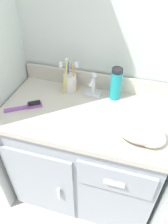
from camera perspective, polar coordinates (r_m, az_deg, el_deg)
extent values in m
plane|color=beige|center=(1.70, 0.24, -19.27)|extent=(6.00, 6.00, 0.00)
cube|color=silver|center=(1.20, 4.61, 22.42)|extent=(1.06, 0.08, 2.20)
cube|color=#9EA8B2|center=(1.41, 0.28, -11.99)|extent=(0.85, 0.45, 0.71)
cube|color=#9EA8B2|center=(1.37, -11.24, -18.16)|extent=(0.41, 0.02, 0.57)
cube|color=#9EA8B2|center=(1.09, 8.02, -17.26)|extent=(0.37, 0.02, 0.17)
cube|color=silver|center=(1.32, -6.52, -20.30)|extent=(0.02, 0.02, 0.09)
cube|color=silver|center=(1.08, 7.84, -18.04)|extent=(0.10, 0.02, 0.01)
cube|color=beige|center=(1.13, 0.34, -0.58)|extent=(0.88, 0.49, 0.03)
ellipsoid|color=#B6B2A4|center=(1.18, 0.33, -3.14)|extent=(0.37, 0.25, 0.17)
cylinder|color=silver|center=(1.24, 0.32, -5.85)|extent=(0.03, 0.03, 0.01)
cube|color=beige|center=(1.28, 3.27, 8.16)|extent=(0.88, 0.02, 0.09)
cube|color=silver|center=(1.23, 2.31, 4.78)|extent=(0.09, 0.06, 0.02)
cylinder|color=silver|center=(1.20, 2.38, 6.81)|extent=(0.02, 0.02, 0.08)
cylinder|color=silver|center=(1.16, 2.06, 7.77)|extent=(0.02, 0.06, 0.02)
sphere|color=silver|center=(1.18, 2.61, 9.56)|extent=(0.03, 0.03, 0.03)
cylinder|color=silver|center=(1.26, -3.68, 7.60)|extent=(0.07, 0.07, 0.10)
cylinder|color=orange|center=(1.23, -2.51, 9.01)|extent=(0.04, 0.01, 0.16)
cube|color=white|center=(1.19, -1.96, 12.27)|extent=(0.02, 0.02, 0.03)
cylinder|color=blue|center=(1.25, -4.15, 9.67)|extent=(0.02, 0.02, 0.17)
cube|color=white|center=(1.22, -4.49, 13.22)|extent=(0.01, 0.02, 0.03)
cylinder|color=yellow|center=(1.21, -4.98, 8.84)|extent=(0.03, 0.05, 0.18)
cube|color=white|center=(1.15, -6.05, 12.24)|extent=(0.02, 0.02, 0.03)
cylinder|color=teal|center=(1.19, 8.29, 6.85)|extent=(0.06, 0.06, 0.16)
cylinder|color=black|center=(1.14, 8.72, 10.65)|extent=(0.06, 0.06, 0.02)
cube|color=purple|center=(1.19, -17.40, 0.76)|extent=(0.11, 0.08, 0.01)
cube|color=purple|center=(1.18, -12.80, 1.72)|extent=(0.08, 0.07, 0.02)
cube|color=black|center=(1.18, -12.90, 2.25)|extent=(0.07, 0.06, 0.01)
ellipsoid|color=beige|center=(1.00, 14.53, -4.43)|extent=(0.22, 0.17, 0.08)
ellipsoid|color=silver|center=(1.00, 17.06, -6.26)|extent=(0.13, 0.12, 0.06)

